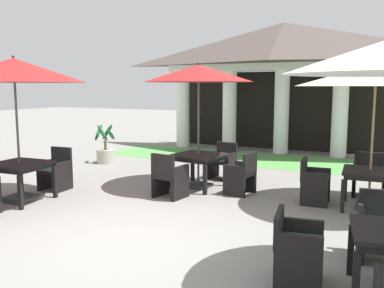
# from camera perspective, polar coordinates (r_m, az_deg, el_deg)

# --- Properties ---
(ground_plane) EXTENTS (60.00, 60.00, 0.00)m
(ground_plane) POSITION_cam_1_polar(r_m,az_deg,el_deg) (6.27, -8.67, -12.67)
(ground_plane) COLOR gray
(background_pavilion) EXTENTS (8.53, 2.51, 4.24)m
(background_pavilion) POSITION_cam_1_polar(r_m,az_deg,el_deg) (14.19, 12.45, 11.53)
(background_pavilion) COLOR white
(background_pavilion) RESTS_ON ground
(lawn_strip) EXTENTS (10.33, 2.48, 0.01)m
(lawn_strip) POSITION_cam_1_polar(r_m,az_deg,el_deg) (12.71, 10.23, -2.20)
(lawn_strip) COLOR #519347
(lawn_strip) RESTS_ON ground
(patio_table_near_foreground) EXTENTS (1.14, 1.14, 0.73)m
(patio_table_near_foreground) POSITION_cam_1_polar(r_m,az_deg,el_deg) (9.08, 0.88, -1.98)
(patio_table_near_foreground) COLOR black
(patio_table_near_foreground) RESTS_ON ground
(patio_umbrella_near_foreground) EXTENTS (2.34, 2.34, 2.72)m
(patio_umbrella_near_foreground) POSITION_cam_1_polar(r_m,az_deg,el_deg) (8.95, 0.90, 9.51)
(patio_umbrella_near_foreground) COLOR #2D2D2D
(patio_umbrella_near_foreground) RESTS_ON ground
(patio_chair_near_foreground_south) EXTENTS (0.63, 0.60, 0.90)m
(patio_chair_near_foreground_south) POSITION_cam_1_polar(r_m,az_deg,el_deg) (8.27, -3.15, -4.52)
(patio_chair_near_foreground_south) COLOR black
(patio_chair_near_foreground_south) RESTS_ON ground
(patio_chair_near_foreground_north) EXTENTS (0.63, 0.60, 0.86)m
(patio_chair_near_foreground_north) POSITION_cam_1_polar(r_m,az_deg,el_deg) (10.00, 4.19, -2.45)
(patio_chair_near_foreground_north) COLOR black
(patio_chair_near_foreground_north) RESTS_ON ground
(patio_chair_near_foreground_east) EXTENTS (0.57, 0.63, 0.88)m
(patio_chair_near_foreground_east) POSITION_cam_1_polar(r_m,az_deg,el_deg) (8.60, 6.80, -4.15)
(patio_chair_near_foreground_east) COLOR black
(patio_chair_near_foreground_east) RESTS_ON ground
(patio_table_mid_left) EXTENTS (0.97, 0.97, 0.71)m
(patio_table_mid_left) POSITION_cam_1_polar(r_m,az_deg,el_deg) (8.12, 23.20, -3.98)
(patio_table_mid_left) COLOR black
(patio_table_mid_left) RESTS_ON ground
(patio_umbrella_mid_left) EXTENTS (2.76, 2.76, 2.65)m
(patio_umbrella_mid_left) POSITION_cam_1_polar(r_m,az_deg,el_deg) (7.97, 23.89, 8.57)
(patio_umbrella_mid_left) COLOR #2D2D2D
(patio_umbrella_mid_left) RESTS_ON ground
(patio_chair_mid_left_west) EXTENTS (0.53, 0.60, 0.84)m
(patio_chair_mid_left_west) POSITION_cam_1_polar(r_m,az_deg,el_deg) (8.20, 16.33, -5.06)
(patio_chair_mid_left_west) COLOR black
(patio_chair_mid_left_west) RESTS_ON ground
(patio_chair_mid_left_north) EXTENTS (0.65, 0.59, 0.86)m
(patio_chair_mid_left_north) POSITION_cam_1_polar(r_m,az_deg,el_deg) (9.11, 23.11, -4.03)
(patio_chair_mid_left_north) COLOR black
(patio_chair_mid_left_north) RESTS_ON ground
(patio_table_mid_right) EXTENTS (1.01, 1.01, 0.75)m
(patio_table_mid_right) POSITION_cam_1_polar(r_m,az_deg,el_deg) (8.64, -22.54, -3.01)
(patio_table_mid_right) COLOR black
(patio_table_mid_right) RESTS_ON ground
(patio_umbrella_mid_right) EXTENTS (2.63, 2.63, 2.78)m
(patio_umbrella_mid_right) POSITION_cam_1_polar(r_m,az_deg,el_deg) (8.51, -23.18, 9.10)
(patio_umbrella_mid_right) COLOR #2D2D2D
(patio_umbrella_mid_right) RESTS_ON ground
(patio_chair_mid_right_north) EXTENTS (0.57, 0.55, 0.89)m
(patio_chair_mid_right_north) POSITION_cam_1_polar(r_m,az_deg,el_deg) (9.40, -18.13, -3.52)
(patio_chair_mid_right_north) COLOR black
(patio_chair_mid_right_north) RESTS_ON ground
(patio_chair_far_back_west) EXTENTS (0.59, 0.67, 0.82)m
(patio_chair_far_back_west) POSITION_cam_1_polar(r_m,az_deg,el_deg) (4.90, 14.12, -13.71)
(patio_chair_far_back_west) COLOR black
(patio_chair_far_back_west) RESTS_ON ground
(patio_chair_far_back_north) EXTENTS (0.69, 0.63, 0.86)m
(patio_chair_far_back_north) POSITION_cam_1_polar(r_m,az_deg,el_deg) (5.91, 24.83, -10.40)
(patio_chair_far_back_north) COLOR black
(patio_chair_far_back_north) RESTS_ON ground
(potted_palm_left_edge) EXTENTS (0.56, 0.54, 1.14)m
(potted_palm_left_edge) POSITION_cam_1_polar(r_m,az_deg,el_deg) (12.29, -11.77, -1.11)
(potted_palm_left_edge) COLOR #B2AD9E
(potted_palm_left_edge) RESTS_ON ground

